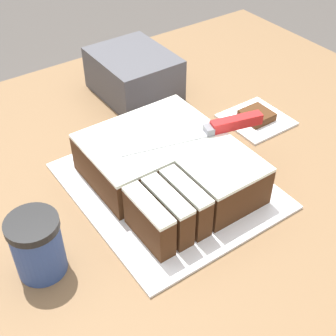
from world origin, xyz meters
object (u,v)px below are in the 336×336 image
(coffee_cup, at_px, (37,246))
(cake_board, at_px, (168,185))
(knife, at_px, (221,127))
(cake, at_px, (168,166))
(brownie, at_px, (257,115))
(storage_box, at_px, (134,74))

(coffee_cup, bearing_deg, cake_board, 8.97)
(knife, distance_m, coffee_cup, 0.41)
(cake, bearing_deg, brownie, 12.04)
(cake, height_order, coffee_cup, coffee_cup)
(cake, distance_m, coffee_cup, 0.29)
(storage_box, bearing_deg, cake_board, -111.49)
(coffee_cup, height_order, storage_box, coffee_cup)
(knife, xyz_separation_m, brownie, (0.18, 0.07, -0.08))
(brownie, xyz_separation_m, storage_box, (-0.17, 0.27, 0.04))
(storage_box, bearing_deg, cake, -111.23)
(cake_board, height_order, storage_box, storage_box)
(coffee_cup, distance_m, storage_box, 0.57)
(cake_board, xyz_separation_m, storage_box, (0.14, 0.34, 0.05))
(coffee_cup, xyz_separation_m, storage_box, (0.42, 0.39, -0.00))
(cake_board, relative_size, knife, 1.35)
(coffee_cup, relative_size, storage_box, 0.54)
(brownie, bearing_deg, cake_board, -167.35)
(knife, bearing_deg, storage_box, -77.53)
(coffee_cup, relative_size, brownie, 1.71)
(coffee_cup, bearing_deg, cake, 9.66)
(cake_board, distance_m, cake, 0.05)
(brownie, distance_m, storage_box, 0.32)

